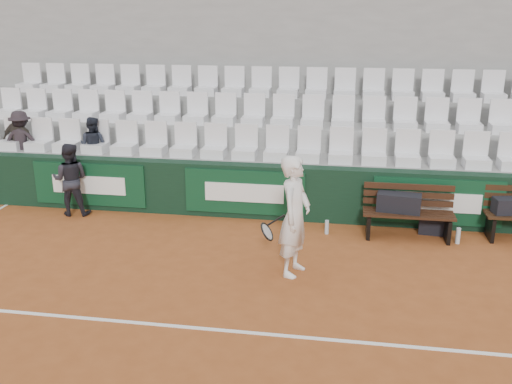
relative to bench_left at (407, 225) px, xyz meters
name	(u,v)px	position (x,y,z in m)	size (l,w,h in m)	color
ground	(204,329)	(-2.68, -3.39, -0.23)	(80.00, 80.00, 0.00)	#974B22
court_baseline	(204,329)	(-2.68, -3.39, -0.22)	(18.00, 0.06, 0.01)	white
back_barrier	(260,191)	(-2.61, 0.60, 0.28)	(18.00, 0.34, 1.00)	black
grandstand_tier_front	(262,181)	(-2.68, 1.24, 0.28)	(18.00, 0.95, 1.00)	gray
grandstand_tier_mid	(269,158)	(-2.68, 2.19, 0.50)	(18.00, 0.95, 1.45)	#979794
grandstand_tier_back	(275,138)	(-2.68, 3.14, 0.72)	(18.00, 0.95, 1.90)	gray
grandstand_rear_wall	(279,79)	(-2.68, 3.76, 1.98)	(18.00, 0.30, 4.40)	gray
seat_row_front	(261,143)	(-2.68, 1.06, 1.09)	(11.90, 0.44, 0.63)	silver
seat_row_mid	(268,110)	(-2.68, 2.01, 1.54)	(11.90, 0.44, 0.63)	white
seat_row_back	(274,82)	(-2.68, 2.96, 1.99)	(11.90, 0.44, 0.63)	silver
bench_left	(407,225)	(0.00, 0.00, 0.00)	(1.50, 0.56, 0.45)	#351C10
sports_bag_left	(399,203)	(-0.17, 0.04, 0.38)	(0.72, 0.31, 0.31)	black
sports_bag_right	(511,206)	(1.67, 0.23, 0.36)	(0.57, 0.27, 0.27)	black
sports_bag_ground	(433,225)	(0.47, 0.29, -0.08)	(0.48, 0.29, 0.29)	black
water_bottle_near	(327,227)	(-1.35, -0.04, -0.10)	(0.07, 0.07, 0.24)	#B0BFC7
water_bottle_far	(458,236)	(0.81, -0.13, -0.09)	(0.08, 0.08, 0.27)	silver
tennis_player	(295,216)	(-1.76, -1.66, 0.66)	(0.78, 0.73, 1.77)	white
ball_kid	(70,179)	(-6.12, 0.19, 0.46)	(0.67, 0.52, 1.37)	black
spectator_a	(19,119)	(-7.58, 1.11, 1.39)	(0.79, 0.45, 1.22)	black
spectator_b	(16,119)	(-7.65, 1.11, 1.38)	(0.71, 0.30, 1.21)	#34302A
spectator_c	(91,123)	(-6.05, 1.11, 1.35)	(0.56, 0.43, 1.14)	#1D212C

